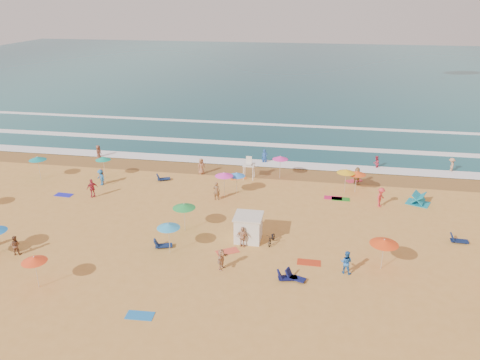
# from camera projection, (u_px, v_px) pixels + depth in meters

# --- Properties ---
(ground) EXTENTS (220.00, 220.00, 0.00)m
(ground) POSITION_uv_depth(u_px,v_px,m) (210.00, 220.00, 40.39)
(ground) COLOR gold
(ground) RESTS_ON ground
(ocean) EXTENTS (220.00, 140.00, 0.18)m
(ocean) POSITION_uv_depth(u_px,v_px,m) (287.00, 71.00, 117.15)
(ocean) COLOR #0C4756
(ocean) RESTS_ON ground
(wet_sand) EXTENTS (220.00, 220.00, 0.00)m
(wet_sand) POSITION_uv_depth(u_px,v_px,m) (236.00, 170.00, 51.81)
(wet_sand) COLOR olive
(wet_sand) RESTS_ON ground
(surf_foam) EXTENTS (200.00, 18.70, 0.05)m
(surf_foam) POSITION_uv_depth(u_px,v_px,m) (248.00, 145.00, 59.83)
(surf_foam) COLOR white
(surf_foam) RESTS_ON ground
(cabana) EXTENTS (2.00, 2.00, 2.00)m
(cabana) POSITION_uv_depth(u_px,v_px,m) (248.00, 228.00, 36.90)
(cabana) COLOR silver
(cabana) RESTS_ON ground
(cabana_roof) EXTENTS (2.20, 2.20, 0.12)m
(cabana_roof) POSITION_uv_depth(u_px,v_px,m) (248.00, 216.00, 36.51)
(cabana_roof) COLOR silver
(cabana_roof) RESTS_ON cabana
(bicycle) EXTENTS (0.85, 1.75, 0.88)m
(bicycle) POSITION_uv_depth(u_px,v_px,m) (272.00, 238.00, 36.53)
(bicycle) COLOR black
(bicycle) RESTS_ON ground
(lifeguard_stand) EXTENTS (1.20, 1.20, 2.10)m
(lifeguard_stand) POSITION_uv_depth(u_px,v_px,m) (249.00, 169.00, 49.05)
(lifeguard_stand) COLOR white
(lifeguard_stand) RESTS_ON ground
(beach_umbrellas) EXTENTS (54.35, 24.26, 0.80)m
(beach_umbrellas) POSITION_uv_depth(u_px,v_px,m) (218.00, 198.00, 39.47)
(beach_umbrellas) COLOR #E733A7
(beach_umbrellas) RESTS_ON ground
(loungers) EXTENTS (50.94, 23.24, 0.34)m
(loungers) POSITION_uv_depth(u_px,v_px,m) (236.00, 248.00, 35.75)
(loungers) COLOR #0E1447
(loungers) RESTS_ON ground
(towels) EXTENTS (33.04, 26.03, 0.03)m
(towels) POSITION_uv_depth(u_px,v_px,m) (202.00, 222.00, 40.15)
(towels) COLOR red
(towels) RESTS_ON ground
(popup_tents) EXTENTS (5.80, 15.33, 1.20)m
(popup_tents) POSITION_uv_depth(u_px,v_px,m) (456.00, 232.00, 37.14)
(popup_tents) COLOR #DB306C
(popup_tents) RESTS_ON ground
(beachgoers) EXTENTS (40.96, 25.18, 2.10)m
(beachgoers) POSITION_uv_depth(u_px,v_px,m) (252.00, 190.00, 44.58)
(beachgoers) COLOR #224D9F
(beachgoers) RESTS_ON ground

